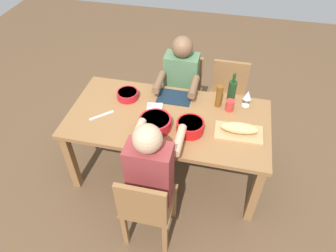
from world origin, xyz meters
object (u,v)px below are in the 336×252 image
at_px(bread_loaf, 240,128).
at_px(beer_bottle, 219,96).
at_px(dining_table, 168,124).
at_px(napkin_stack, 155,109).
at_px(serving_bowl_salad, 155,123).
at_px(serving_bowl_fruit, 128,94).
at_px(diner_far_center, 151,171).
at_px(cup_near_left, 230,105).
at_px(chair_near_left, 227,96).
at_px(chair_near_center, 183,90).
at_px(chair_far_center, 146,206).
at_px(wine_bottle, 232,90).
at_px(wine_glass, 248,96).
at_px(diner_near_center, 180,83).
at_px(serving_bowl_pasta, 190,126).
at_px(cutting_board, 239,133).

height_order(bread_loaf, beer_bottle, beer_bottle).
relative_size(dining_table, napkin_stack, 12.87).
relative_size(serving_bowl_salad, serving_bowl_fruit, 1.36).
xyz_separation_m(diner_far_center, cup_near_left, (-0.53, -0.80, 0.10)).
bearing_deg(chair_near_left, serving_bowl_fruit, 32.18).
xyz_separation_m(dining_table, diner_far_center, (-0.00, 0.59, 0.04)).
distance_m(chair_near_center, serving_bowl_fruit, 0.79).
bearing_deg(chair_far_center, wine_bottle, -114.61).
relative_size(bread_loaf, wine_glass, 1.93).
bearing_deg(wine_glass, napkin_stack, 16.64).
bearing_deg(diner_near_center, serving_bowl_pasta, 107.14).
relative_size(serving_bowl_salad, wine_glass, 1.65).
height_order(serving_bowl_salad, cup_near_left, cup_near_left).
relative_size(diner_far_center, bread_loaf, 3.75).
height_order(serving_bowl_salad, beer_bottle, beer_bottle).
relative_size(chair_near_left, wine_bottle, 2.93).
bearing_deg(napkin_stack, serving_bowl_fruit, -20.86).
distance_m(diner_far_center, serving_bowl_pasta, 0.51).
bearing_deg(napkin_stack, wine_bottle, -155.45).
bearing_deg(serving_bowl_salad, chair_far_center, 97.05).
height_order(chair_near_center, diner_near_center, diner_near_center).
bearing_deg(serving_bowl_pasta, chair_near_left, -106.78).
xyz_separation_m(serving_bowl_pasta, cup_near_left, (-0.30, -0.35, -0.01)).
distance_m(serving_bowl_fruit, cup_near_left, 0.96).
xyz_separation_m(diner_near_center, serving_bowl_salad, (0.08, 0.74, 0.10)).
relative_size(serving_bowl_fruit, cutting_board, 0.51).
bearing_deg(serving_bowl_pasta, wine_glass, -134.74).
distance_m(beer_bottle, napkin_stack, 0.60).
distance_m(chair_far_center, beer_bottle, 1.17).
distance_m(diner_near_center, napkin_stack, 0.54).
height_order(wine_bottle, beer_bottle, wine_bottle).
distance_m(diner_near_center, diner_far_center, 1.17).
relative_size(chair_near_center, napkin_stack, 6.07).
distance_m(serving_bowl_salad, wine_glass, 0.88).
distance_m(diner_far_center, serving_bowl_fruit, 0.89).
relative_size(cup_near_left, napkin_stack, 0.76).
xyz_separation_m(diner_near_center, cup_near_left, (-0.53, 0.37, 0.10)).
distance_m(serving_bowl_pasta, wine_glass, 0.64).
relative_size(dining_table, chair_near_left, 2.12).
distance_m(dining_table, beer_bottle, 0.53).
height_order(chair_near_left, serving_bowl_salad, chair_near_left).
bearing_deg(beer_bottle, serving_bowl_fruit, 4.89).
relative_size(serving_bowl_pasta, cutting_board, 0.58).
distance_m(diner_near_center, cup_near_left, 0.65).
xyz_separation_m(dining_table, beer_bottle, (-0.42, -0.26, 0.19)).
xyz_separation_m(dining_table, serving_bowl_pasta, (-0.22, 0.14, 0.14)).
distance_m(chair_near_center, chair_near_left, 0.50).
height_order(chair_near_left, wine_bottle, wine_bottle).
bearing_deg(cutting_board, chair_far_center, 48.00).
bearing_deg(dining_table, cutting_board, 173.32).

